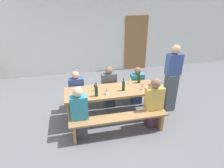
% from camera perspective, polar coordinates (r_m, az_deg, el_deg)
% --- Properties ---
extents(ground_plane, '(24.00, 24.00, 0.00)m').
position_cam_1_polar(ground_plane, '(4.84, 0.00, -9.72)').
color(ground_plane, slate).
extents(back_wall, '(14.00, 0.20, 3.20)m').
position_cam_1_polar(back_wall, '(7.39, -6.14, 15.74)').
color(back_wall, silver).
rests_on(back_wall, ground).
extents(wooden_door, '(0.90, 0.06, 2.10)m').
position_cam_1_polar(wooden_door, '(7.76, 7.16, 11.99)').
color(wooden_door, olive).
rests_on(wooden_door, ground).
extents(tasting_table, '(2.20, 0.77, 0.75)m').
position_cam_1_polar(tasting_table, '(4.50, 0.00, -2.63)').
color(tasting_table, '#9E7247').
rests_on(tasting_table, ground).
extents(bench_near, '(2.10, 0.30, 0.45)m').
position_cam_1_polar(bench_near, '(4.09, 2.21, -10.85)').
color(bench_near, '#9E7247').
rests_on(bench_near, ground).
extents(bench_far, '(2.10, 0.30, 0.45)m').
position_cam_1_polar(bench_far, '(5.23, -1.70, -2.34)').
color(bench_far, '#9E7247').
rests_on(bench_far, ground).
extents(wine_bottle_0, '(0.07, 0.07, 0.29)m').
position_cam_1_polar(wine_bottle_0, '(4.83, 8.08, 1.57)').
color(wine_bottle_0, '#143319').
rests_on(wine_bottle_0, tasting_table).
extents(wine_bottle_1, '(0.07, 0.07, 0.30)m').
position_cam_1_polar(wine_bottle_1, '(4.39, 3.45, -0.57)').
color(wine_bottle_1, '#143319').
rests_on(wine_bottle_1, tasting_table).
extents(wine_bottle_2, '(0.07, 0.07, 0.32)m').
position_cam_1_polar(wine_bottle_2, '(4.15, -4.73, -2.06)').
color(wine_bottle_2, '#143319').
rests_on(wine_bottle_2, tasting_table).
extents(wine_glass_0, '(0.06, 0.06, 0.16)m').
position_cam_1_polar(wine_glass_0, '(4.78, 5.51, 1.45)').
color(wine_glass_0, silver).
rests_on(wine_glass_0, tasting_table).
extents(wine_glass_1, '(0.06, 0.06, 0.17)m').
position_cam_1_polar(wine_glass_1, '(4.22, -1.59, -1.71)').
color(wine_glass_1, silver).
rests_on(wine_glass_1, tasting_table).
extents(wine_glass_2, '(0.08, 0.08, 0.16)m').
position_cam_1_polar(wine_glass_2, '(4.49, 9.21, -0.34)').
color(wine_glass_2, silver).
rests_on(wine_glass_2, tasting_table).
extents(wine_glass_3, '(0.06, 0.06, 0.15)m').
position_cam_1_polar(wine_glass_3, '(4.51, 11.79, -0.49)').
color(wine_glass_3, silver).
rests_on(wine_glass_3, tasting_table).
extents(wine_glass_4, '(0.06, 0.06, 0.17)m').
position_cam_1_polar(wine_glass_4, '(4.40, -5.21, -0.52)').
color(wine_glass_4, silver).
rests_on(wine_glass_4, tasting_table).
extents(seated_guest_near_0, '(0.35, 0.24, 1.15)m').
position_cam_1_polar(seated_guest_near_0, '(4.01, -9.71, -8.76)').
color(seated_guest_near_0, '#484E56').
rests_on(seated_guest_near_0, ground).
extents(seated_guest_near_1, '(0.39, 0.24, 1.18)m').
position_cam_1_polar(seated_guest_near_1, '(4.36, 12.38, -5.82)').
color(seated_guest_near_1, '#4C283B').
rests_on(seated_guest_near_1, ground).
extents(seated_guest_far_0, '(0.38, 0.24, 1.09)m').
position_cam_1_polar(seated_guest_far_0, '(4.95, -10.50, -2.45)').
color(seated_guest_far_0, '#414156').
rests_on(seated_guest_far_0, ground).
extents(seated_guest_far_1, '(0.39, 0.24, 1.13)m').
position_cam_1_polar(seated_guest_far_1, '(5.03, -0.88, -1.28)').
color(seated_guest_far_1, '#36434E').
rests_on(seated_guest_far_1, ground).
extents(seated_guest_far_2, '(0.35, 0.24, 1.06)m').
position_cam_1_polar(seated_guest_far_2, '(5.25, 7.44, -0.75)').
color(seated_guest_far_2, navy).
rests_on(seated_guest_far_2, ground).
extents(standing_host, '(0.36, 0.24, 1.73)m').
position_cam_1_polar(standing_host, '(4.97, 17.46, 1.21)').
color(standing_host, '#4A5257').
rests_on(standing_host, ground).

